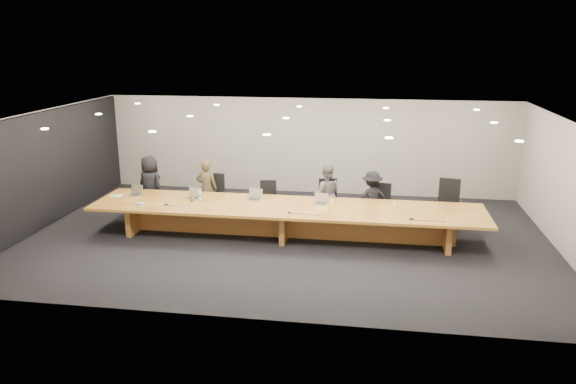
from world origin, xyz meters
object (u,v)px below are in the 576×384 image
(laptop_b, at_px, (193,193))
(mic_left, at_px, (166,204))
(mic_right, at_px, (412,219))
(laptop_a, at_px, (134,190))
(water_bottle, at_px, (200,195))
(chair_right, at_px, (380,204))
(chair_mid_left, at_px, (268,200))
(av_box, at_px, (140,204))
(chair_far_left, at_px, (148,193))
(laptop_c, at_px, (253,195))
(conference_table, at_px, (286,215))
(chair_far_right, at_px, (448,204))
(paper_cup_near, at_px, (332,201))
(chair_mid_right, at_px, (328,201))
(person_a, at_px, (150,185))
(person_b, at_px, (207,188))
(person_d, at_px, (372,199))
(mic_center, at_px, (289,212))
(amber_mug, at_px, (192,200))
(paper_cup_far, at_px, (395,206))
(laptop_d, at_px, (320,199))
(chair_left, at_px, (213,196))
(person_c, at_px, (326,194))

(laptop_b, distance_m, mic_left, 0.76)
(laptop_b, relative_size, mic_right, 2.55)
(laptop_a, distance_m, water_bottle, 1.72)
(chair_right, xyz_separation_m, mic_right, (0.66, -1.86, 0.25))
(chair_mid_left, relative_size, av_box, 4.77)
(chair_right, xyz_separation_m, water_bottle, (-4.24, -1.14, 0.35))
(chair_far_left, relative_size, laptop_c, 3.03)
(conference_table, height_order, chair_far_right, chair_far_right)
(paper_cup_near, relative_size, mic_left, 0.70)
(chair_mid_right, relative_size, mic_left, 8.95)
(laptop_b, bearing_deg, person_a, 157.05)
(chair_far_left, height_order, person_b, person_b)
(laptop_a, bearing_deg, person_b, 47.50)
(conference_table, bearing_deg, laptop_b, 173.30)
(person_b, bearing_deg, laptop_a, 32.44)
(chair_right, bearing_deg, person_d, -127.13)
(person_d, xyz_separation_m, mic_center, (-1.78, -1.66, 0.08))
(chair_mid_right, height_order, amber_mug, chair_mid_right)
(paper_cup_near, xyz_separation_m, mic_center, (-0.87, -0.90, -0.03))
(paper_cup_far, bearing_deg, laptop_d, 179.46)
(chair_left, relative_size, laptop_b, 3.50)
(chair_far_right, bearing_deg, person_a, -168.74)
(laptop_c, relative_size, water_bottle, 1.47)
(chair_left, relative_size, mic_center, 10.46)
(chair_mid_right, xyz_separation_m, mic_left, (-3.62, -1.59, 0.22))
(laptop_d, bearing_deg, chair_far_left, 173.59)
(chair_left, xyz_separation_m, person_a, (-1.68, -0.00, 0.21))
(chair_far_left, bearing_deg, person_c, -4.18)
(laptop_a, bearing_deg, chair_left, 44.74)
(chair_right, relative_size, person_a, 0.66)
(av_box, bearing_deg, person_a, 118.41)
(person_c, height_order, mic_right, person_c)
(person_d, height_order, paper_cup_far, person_d)
(chair_mid_left, xyz_separation_m, amber_mug, (-1.57, -1.25, 0.31))
(av_box, height_order, mic_left, same)
(chair_far_right, distance_m, water_bottle, 5.97)
(chair_far_left, bearing_deg, chair_left, -5.82)
(chair_far_right, relative_size, paper_cup_far, 14.83)
(laptop_a, xyz_separation_m, water_bottle, (1.72, -0.14, -0.01))
(person_d, bearing_deg, amber_mug, -1.20)
(chair_left, bearing_deg, mic_right, -18.32)
(chair_mid_left, xyz_separation_m, mic_left, (-2.08, -1.58, 0.27))
(paper_cup_near, bearing_deg, mic_left, -169.18)
(person_a, distance_m, mic_left, 1.85)
(chair_right, relative_size, chair_far_right, 0.85)
(person_d, distance_m, paper_cup_far, 1.03)
(chair_mid_right, distance_m, person_d, 1.08)
(laptop_a, height_order, amber_mug, laptop_a)
(person_c, height_order, laptop_c, person_c)
(chair_mid_left, xyz_separation_m, av_box, (-2.70, -1.63, 0.27))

